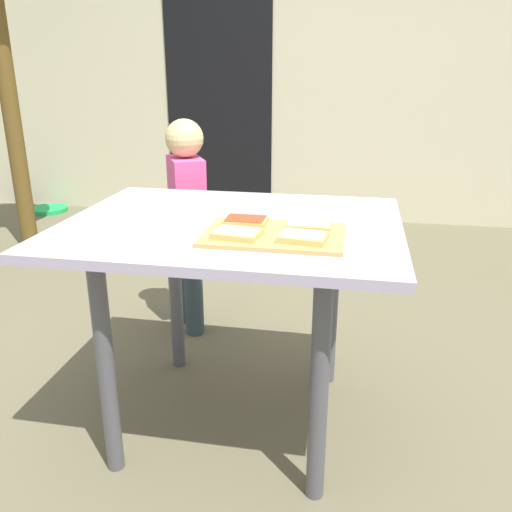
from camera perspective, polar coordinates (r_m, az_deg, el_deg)
The scene contains 12 objects.
ground_plane at distance 2.11m, azimuth -2.28°, elevation -16.83°, with size 16.00×16.00×0.00m, color brown.
house_wall_back at distance 4.64m, azimuth 6.30°, elevation 22.38°, with size 8.00×0.20×2.97m, color beige.
house_door at distance 4.67m, azimuth -3.98°, elevation 16.47°, with size 0.90×0.02×2.00m, color black.
dining_table at distance 1.79m, azimuth -2.56°, elevation 0.47°, with size 1.10×0.87×0.77m.
cutting_board at distance 1.60m, azimuth 1.95°, elevation 2.28°, with size 0.42×0.29×0.01m, color tan.
pizza_slice_far_right at distance 1.65m, azimuth 5.71°, elevation 3.29°, with size 0.14×0.10×0.02m.
pizza_slice_far_left at distance 1.68m, azimuth -1.14°, elevation 3.73°, with size 0.13×0.10×0.02m.
pizza_slice_near_right at distance 1.53m, azimuth 5.03°, elevation 2.02°, with size 0.15×0.12×0.02m.
pizza_slice_near_left at distance 1.56m, azimuth -2.05°, elevation 2.40°, with size 0.15×0.12×0.02m.
plate_white_right at distance 1.77m, azimuth 5.47°, elevation 3.91°, with size 0.23×0.23×0.01m, color white.
child_left at distance 2.55m, azimuth -7.32°, elevation 4.53°, with size 0.24×0.28×1.03m.
garden_hose_coil at distance 5.24m, azimuth -21.26°, elevation 4.66°, with size 0.33×0.33×0.04m, color green.
Camera 1 is at (0.39, -1.65, 1.25)m, focal length 37.47 mm.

